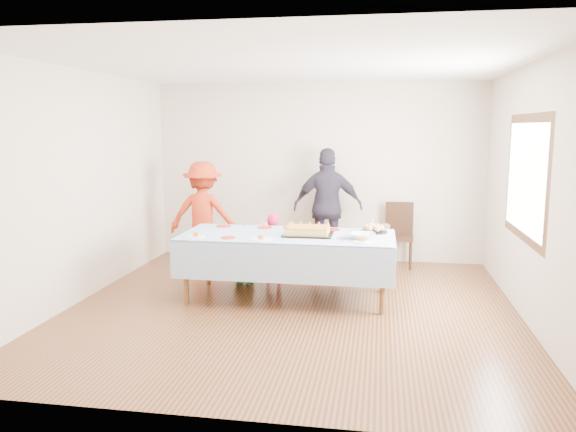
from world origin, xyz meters
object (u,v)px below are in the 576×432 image
object	(u,v)px
birthday_cake	(308,231)
dining_chair	(399,231)
party_table	(288,239)
adult_left	(203,215)

from	to	relation	value
birthday_cake	dining_chair	distance (m)	2.20
party_table	dining_chair	size ratio (longest dim) A/B	2.67
birthday_cake	adult_left	distance (m)	2.19
birthday_cake	adult_left	world-z (taller)	adult_left
party_table	adult_left	distance (m)	1.99
party_table	adult_left	xyz separation A→B (m)	(-1.47, 1.34, 0.05)
party_table	dining_chair	xyz separation A→B (m)	(1.36, 1.87, -0.20)
adult_left	birthday_cake	bearing A→B (deg)	137.26
party_table	birthday_cake	bearing A→B (deg)	-2.11
dining_chair	birthday_cake	bearing A→B (deg)	-119.21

